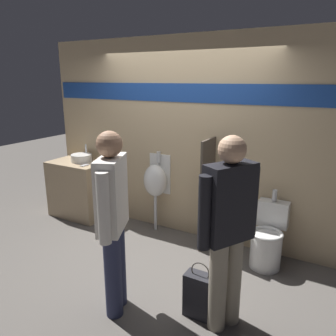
# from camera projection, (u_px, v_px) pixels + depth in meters

# --- Properties ---
(ground_plane) EXTENTS (16.00, 16.00, 0.00)m
(ground_plane) POSITION_uv_depth(u_px,v_px,m) (162.00, 248.00, 4.31)
(ground_plane) COLOR #5B5651
(display_wall) EXTENTS (4.41, 0.07, 2.70)m
(display_wall) POSITION_uv_depth(u_px,v_px,m) (183.00, 139.00, 4.45)
(display_wall) COLOR tan
(display_wall) RESTS_ON ground_plane
(sink_counter) EXTENTS (0.89, 0.55, 0.89)m
(sink_counter) POSITION_uv_depth(u_px,v_px,m) (79.00, 189.00, 5.25)
(sink_counter) COLOR tan
(sink_counter) RESTS_ON ground_plane
(sink_basin) EXTENTS (0.32, 0.32, 0.26)m
(sink_basin) POSITION_uv_depth(u_px,v_px,m) (82.00, 158.00, 5.14)
(sink_basin) COLOR white
(sink_basin) RESTS_ON sink_counter
(cell_phone) EXTENTS (0.07, 0.14, 0.01)m
(cell_phone) POSITION_uv_depth(u_px,v_px,m) (85.00, 165.00, 4.91)
(cell_phone) COLOR #B7B7BC
(cell_phone) RESTS_ON sink_counter
(divider_near_counter) EXTENTS (0.03, 0.42, 1.44)m
(divider_near_counter) POSITION_uv_depth(u_px,v_px,m) (207.00, 194.00, 4.20)
(divider_near_counter) COLOR #4C4238
(divider_near_counter) RESTS_ON ground_plane
(urinal_near_counter) EXTENTS (0.35, 0.29, 1.16)m
(urinal_near_counter) POSITION_uv_depth(u_px,v_px,m) (156.00, 180.00, 4.64)
(urinal_near_counter) COLOR silver
(urinal_near_counter) RESTS_ON ground_plane
(toilet) EXTENTS (0.37, 0.53, 0.89)m
(toilet) POSITION_uv_depth(u_px,v_px,m) (268.00, 240.00, 3.85)
(toilet) COLOR white
(toilet) RESTS_ON ground_plane
(person_in_vest) EXTENTS (0.35, 0.56, 1.73)m
(person_in_vest) POSITION_uv_depth(u_px,v_px,m) (113.00, 217.00, 2.93)
(person_in_vest) COLOR #282D4C
(person_in_vest) RESTS_ON ground_plane
(person_with_lanyard) EXTENTS (0.39, 0.54, 1.73)m
(person_with_lanyard) POSITION_uv_depth(u_px,v_px,m) (228.00, 227.00, 2.73)
(person_with_lanyard) COLOR gray
(person_with_lanyard) RESTS_ON ground_plane
(shopping_bag) EXTENTS (0.28, 0.15, 0.56)m
(shopping_bag) POSITION_uv_depth(u_px,v_px,m) (200.00, 295.00, 3.03)
(shopping_bag) COLOR #232328
(shopping_bag) RESTS_ON ground_plane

